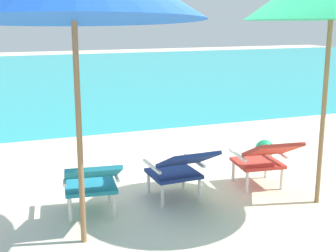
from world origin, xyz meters
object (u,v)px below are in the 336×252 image
object	(u,v)px
lounge_chair_left	(91,180)
lounge_chair_right	(264,157)
beach_ball	(265,149)
lounge_chair_center	(180,167)

from	to	relation	value
lounge_chair_left	lounge_chair_right	distance (m)	2.04
lounge_chair_left	beach_ball	bearing A→B (deg)	22.60
lounge_chair_center	beach_ball	bearing A→B (deg)	31.56
lounge_chair_center	lounge_chair_right	xyz separation A→B (m)	(1.06, 0.00, 0.00)
beach_ball	lounge_chair_center	bearing A→B (deg)	-148.44
lounge_chair_right	beach_ball	xyz separation A→B (m)	(0.71, 1.08, -0.27)
lounge_chair_left	lounge_chair_right	size ratio (longest dim) A/B	1.00
lounge_chair_center	lounge_chair_right	distance (m)	1.06
lounge_chair_right	beach_ball	distance (m)	1.32
lounge_chair_left	beach_ball	xyz separation A→B (m)	(2.75, 1.14, -0.27)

